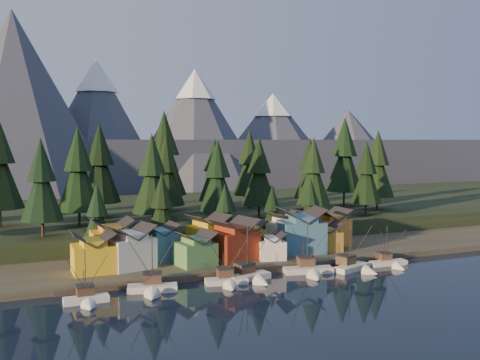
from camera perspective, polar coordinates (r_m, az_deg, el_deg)
name	(u,v)px	position (r m, az deg, el deg)	size (l,w,h in m)	color
ground	(276,294)	(106.07, 3.89, -12.02)	(500.00, 500.00, 0.00)	black
shore_strip	(207,251)	(141.65, -3.52, -7.54)	(400.00, 50.00, 1.50)	#373328
hillside	(159,217)	(188.44, -8.62, -3.93)	(420.00, 100.00, 6.00)	black
dock	(243,272)	(120.36, 0.28, -9.79)	(80.00, 4.00, 1.00)	#473C33
mountain_ridge	(95,147)	(307.22, -15.20, 3.44)	(560.00, 190.00, 90.00)	#4E5465
boat_0	(87,292)	(102.98, -16.04, -11.43)	(8.34, 9.10, 10.80)	silver
boat_1	(152,280)	(107.16, -9.34, -10.52)	(10.47, 11.09, 12.57)	beige
boat_2	(227,274)	(111.31, -1.35, -10.02)	(9.41, 9.98, 11.42)	beige
boat_3	(252,269)	(114.44, 1.27, -9.47)	(10.14, 10.82, 12.70)	beige
boat_4	(310,264)	(120.82, 7.45, -8.86)	(11.74, 12.31, 12.69)	beige
boat_5	(356,261)	(125.42, 12.28, -8.44)	(10.38, 10.95, 12.07)	beige
boat_6	(391,258)	(132.46, 15.77, -8.02)	(9.75, 10.48, 10.39)	silver
house_front_0	(93,251)	(119.09, -15.38, -7.35)	(8.81, 8.34, 8.68)	gold
house_front_1	(130,245)	(121.39, -11.69, -6.83)	(11.29, 11.02, 9.62)	white
house_front_2	(195,248)	(121.78, -4.79, -7.20)	(9.02, 9.07, 7.70)	#4C8347
house_front_3	(233,238)	(126.58, -0.71, -6.25)	(11.47, 11.14, 9.75)	maroon
house_front_4	(271,245)	(128.32, 3.32, -6.92)	(7.56, 7.93, 6.36)	silver
house_front_5	(301,229)	(136.09, 6.55, -5.22)	(12.21, 11.43, 11.15)	#366281
house_front_6	(325,236)	(138.90, 9.07, -5.89)	(8.32, 7.99, 7.33)	olive
house_back_0	(112,239)	(128.62, -13.53, -6.16)	(9.19, 8.82, 9.94)	orange
house_back_1	(160,241)	(128.54, -8.51, -6.42)	(8.19, 8.27, 8.55)	teal
house_back_2	(209,233)	(134.74, -3.38, -5.64)	(10.59, 10.02, 9.63)	gold
house_back_3	(249,235)	(137.06, 0.98, -5.88)	(8.32, 7.57, 7.77)	gold
house_back_4	(287,229)	(141.34, 5.07, -5.24)	(9.65, 9.35, 9.38)	beige
house_back_5	(330,226)	(146.55, 9.59, -4.85)	(8.81, 8.92, 9.81)	#C17A31
tree_hill_2	(42,183)	(139.25, -20.41, -0.26)	(10.50, 10.50, 24.47)	#332319
tree_hill_3	(78,172)	(151.84, -16.86, 0.80)	(11.81, 11.81, 27.50)	#332319
tree_hill_4	(100,166)	(167.67, -14.71, 1.44)	(12.45, 12.45, 28.99)	#332319
tree_hill_5	(152,177)	(145.15, -9.34, 0.37)	(11.00, 11.00, 25.61)	#332319
tree_hill_6	(166,173)	(161.64, -7.85, 0.73)	(10.88, 10.88, 25.34)	#332319
tree_hill_7	(218,178)	(148.60, -2.40, 0.19)	(10.33, 10.33, 24.07)	#332319
tree_hill_8	(215,172)	(173.82, -2.72, 0.83)	(10.46, 10.46, 24.37)	#332319
tree_hill_9	(259,174)	(161.22, 2.05, 0.66)	(10.67, 10.67, 24.86)	#332319
tree_hill_10	(250,165)	(187.16, 1.03, 1.60)	(11.80, 11.80, 27.49)	#332319
tree_hill_11	(314,174)	(164.32, 7.85, 0.65)	(10.59, 10.59, 24.66)	#332319
tree_hill_12	(310,171)	(182.13, 7.43, 1.01)	(10.59, 10.59, 24.67)	#332319
tree_hill_13	(366,175)	(172.65, 13.33, 0.55)	(10.10, 10.10, 23.53)	#332319
tree_hill_14	(344,157)	(196.63, 11.08, 2.39)	(13.79, 13.79, 32.12)	#332319
tree_hill_15	(165,156)	(178.88, -8.05, 2.50)	(14.40, 14.40, 33.53)	#332319
tree_hill_17	(378,166)	(187.73, 14.48, 1.44)	(11.71, 11.71, 27.28)	#332319
tree_shore_0	(97,217)	(133.26, -14.98, -3.81)	(7.73, 7.73, 18.01)	#332319
tree_shore_1	(162,209)	(136.22, -8.31, -3.04)	(8.65, 8.65, 20.15)	#332319
tree_shore_2	(225,212)	(141.69, -1.62, -3.47)	(7.20, 7.20, 16.77)	#332319
tree_shore_3	(272,211)	(147.39, 3.46, -3.36)	(6.82, 6.82, 15.90)	#332319
tree_shore_4	(310,205)	(152.95, 7.49, -2.71)	(7.65, 7.65, 17.82)	#332319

